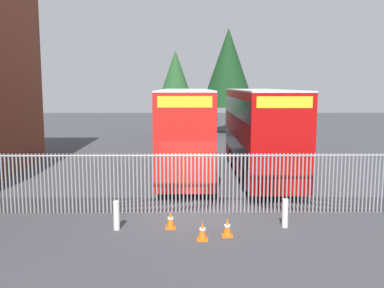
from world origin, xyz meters
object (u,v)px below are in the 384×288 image
bollard_center_front (285,213)px  traffic_cone_by_gate (202,231)px  traffic_cone_mid_forecourt (227,227)px  bollard_near_left (116,215)px  traffic_cone_near_kerb (171,220)px  double_decker_bus_behind_fence_left (260,129)px  double_decker_bus_near_gate (186,129)px

bollard_center_front → traffic_cone_by_gate: 3.00m
traffic_cone_mid_forecourt → bollard_near_left: bearing=169.6°
traffic_cone_by_gate → traffic_cone_near_kerb: bearing=132.5°
bollard_center_front → traffic_cone_mid_forecourt: size_ratio=1.61×
double_decker_bus_behind_fence_left → traffic_cone_near_kerb: (-4.22, -8.12, -2.13)m
traffic_cone_by_gate → double_decker_bus_near_gate: bearing=93.3°
traffic_cone_near_kerb → bollard_near_left: bearing=-176.4°
double_decker_bus_near_gate → bollard_near_left: size_ratio=11.38×
traffic_cone_by_gate → traffic_cone_mid_forecourt: bearing=23.0°
double_decker_bus_behind_fence_left → traffic_cone_by_gate: 9.99m
double_decker_bus_near_gate → double_decker_bus_behind_fence_left: 3.79m
double_decker_bus_behind_fence_left → bollard_center_front: size_ratio=11.38×
bollard_near_left → traffic_cone_mid_forecourt: size_ratio=1.61×
bollard_center_front → traffic_cone_near_kerb: (-3.75, -0.09, -0.19)m
traffic_cone_by_gate → traffic_cone_near_kerb: 1.48m
double_decker_bus_behind_fence_left → double_decker_bus_near_gate: bearing=174.3°
bollard_near_left → traffic_cone_by_gate: size_ratio=1.61×
double_decker_bus_near_gate → double_decker_bus_behind_fence_left: same height
double_decker_bus_behind_fence_left → bollard_near_left: bearing=-125.9°
bollard_near_left → bollard_center_front: same height
bollard_near_left → traffic_cone_near_kerb: size_ratio=1.61×
bollard_center_front → traffic_cone_mid_forecourt: bollard_center_front is taller
bollard_near_left → traffic_cone_by_gate: bollard_near_left is taller
double_decker_bus_near_gate → bollard_near_left: bearing=-104.2°
bollard_near_left → traffic_cone_by_gate: (2.74, -0.98, -0.19)m
double_decker_bus_near_gate → traffic_cone_by_gate: 9.84m
double_decker_bus_behind_fence_left → traffic_cone_near_kerb: bearing=-117.5°
traffic_cone_by_gate → bollard_near_left: bearing=160.3°
bollard_near_left → traffic_cone_by_gate: bearing=-19.7°
traffic_cone_by_gate → traffic_cone_near_kerb: (-1.00, 1.09, 0.00)m
bollard_center_front → traffic_cone_by_gate: size_ratio=1.61×
traffic_cone_near_kerb → double_decker_bus_behind_fence_left: bearing=62.5°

